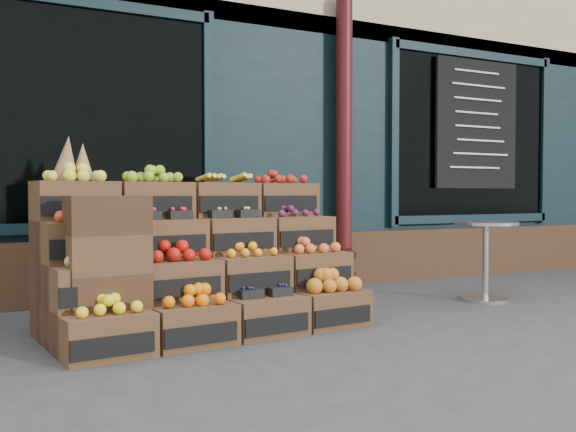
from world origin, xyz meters
name	(u,v)px	position (x,y,z in m)	size (l,w,h in m)	color
ground	(355,333)	(0.00, 0.00, 0.00)	(60.00, 60.00, 0.00)	#38383A
shop_facade	(159,99)	(0.00, 5.11, 2.40)	(12.00, 6.24, 4.80)	black
crate_display	(200,270)	(-0.97, 0.68, 0.45)	(2.40, 1.33, 1.45)	#513520
spare_crates	(108,273)	(-1.74, 0.32, 0.51)	(0.52, 0.36, 1.02)	#513520
bistro_table	(486,252)	(1.90, 0.62, 0.48)	(0.61, 0.61, 0.76)	silver
shopkeeper	(34,197)	(-1.92, 2.87, 1.00)	(0.73, 0.48, 2.01)	#18571A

